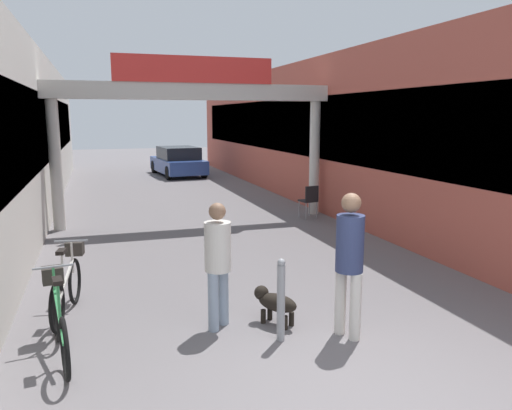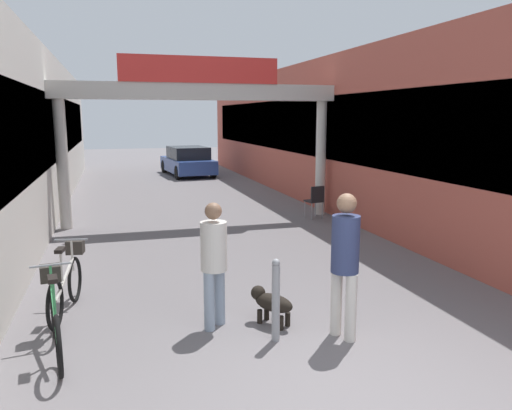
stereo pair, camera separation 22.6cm
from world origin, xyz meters
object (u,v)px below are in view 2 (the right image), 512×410
(dog_on_leash, at_px, (271,302))
(parked_car_blue, at_px, (188,161))
(bollard_post_metal, at_px, (276,300))
(cafe_chair_black_nearer, at_px, (315,199))
(pedestrian_with_dog, at_px, (214,257))
(bicycle_silver_second, at_px, (67,282))
(pedestrian_companion, at_px, (345,256))
(bicycle_green_nearest, at_px, (55,316))

(dog_on_leash, relative_size, parked_car_blue, 0.16)
(bollard_post_metal, bearing_deg, cafe_chair_black_nearer, 63.56)
(pedestrian_with_dog, distance_m, bollard_post_metal, 0.97)
(bicycle_silver_second, relative_size, parked_car_blue, 0.40)
(dog_on_leash, distance_m, cafe_chair_black_nearer, 7.03)
(pedestrian_companion, xyz_separation_m, parked_car_blue, (0.73, 17.86, -0.41))
(bollard_post_metal, relative_size, parked_car_blue, 0.25)
(bicycle_green_nearest, bearing_deg, dog_on_leash, 1.42)
(pedestrian_companion, relative_size, cafe_chair_black_nearer, 2.04)
(bollard_post_metal, distance_m, parked_car_blue, 17.78)
(bollard_post_metal, bearing_deg, parked_car_blue, 84.98)
(pedestrian_with_dog, distance_m, bicycle_silver_second, 2.22)
(dog_on_leash, relative_size, bicycle_green_nearest, 0.39)
(pedestrian_companion, distance_m, bicycle_green_nearest, 3.48)
(bicycle_silver_second, bearing_deg, cafe_chair_black_nearer, 40.72)
(bicycle_green_nearest, bearing_deg, pedestrian_with_dog, 5.21)
(pedestrian_companion, xyz_separation_m, bollard_post_metal, (-0.83, 0.15, -0.52))
(dog_on_leash, xyz_separation_m, bicycle_silver_second, (-2.60, 1.19, 0.14))
(pedestrian_companion, height_order, bicycle_silver_second, pedestrian_companion)
(pedestrian_companion, height_order, dog_on_leash, pedestrian_companion)
(pedestrian_with_dog, relative_size, dog_on_leash, 2.51)
(bicycle_silver_second, xyz_separation_m, parked_car_blue, (4.06, 16.02, 0.21))
(bicycle_silver_second, height_order, bollard_post_metal, bollard_post_metal)
(bicycle_green_nearest, distance_m, parked_car_blue, 17.76)
(dog_on_leash, distance_m, bicycle_green_nearest, 2.65)
(pedestrian_companion, bearing_deg, cafe_chair_black_nearer, 69.89)
(bicycle_silver_second, bearing_deg, bicycle_green_nearest, -91.88)
(pedestrian_companion, xyz_separation_m, bicycle_green_nearest, (-3.38, 0.58, -0.61))
(bicycle_green_nearest, distance_m, bollard_post_metal, 2.59)
(bollard_post_metal, height_order, parked_car_blue, parked_car_blue)
(parked_car_blue, bearing_deg, pedestrian_companion, -92.33)
(bicycle_silver_second, xyz_separation_m, bollard_post_metal, (2.51, -1.69, 0.09))
(bicycle_green_nearest, relative_size, bollard_post_metal, 1.62)
(bicycle_green_nearest, height_order, parked_car_blue, parked_car_blue)
(pedestrian_with_dog, bearing_deg, cafe_chair_black_nearer, 56.97)
(pedestrian_companion, bearing_deg, bollard_post_metal, 169.85)
(bicycle_green_nearest, xyz_separation_m, cafe_chair_black_nearer, (5.89, 6.29, 0.10))
(bollard_post_metal, relative_size, cafe_chair_black_nearer, 1.17)
(parked_car_blue, bearing_deg, pedestrian_with_dog, -97.29)
(pedestrian_with_dog, distance_m, parked_car_blue, 17.24)
(pedestrian_with_dog, height_order, bicycle_green_nearest, pedestrian_with_dog)
(pedestrian_with_dog, relative_size, bicycle_silver_second, 0.98)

